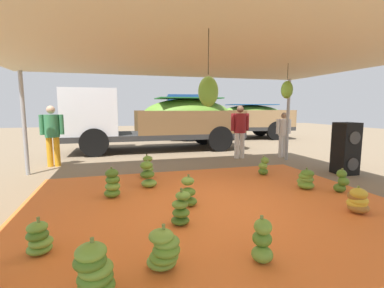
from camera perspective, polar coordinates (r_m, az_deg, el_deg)
The scene contains 22 objects.
ground_plane at distance 7.78m, azimuth -3.42°, elevation -5.12°, with size 40.00×40.00×0.00m, color #7F6B51.
tarp_orange at distance 5.00m, azimuth 4.16°, elevation -12.27°, with size 6.50×5.28×0.01m, color orange.
tent_canopy at distance 4.71m, azimuth 4.96°, elevation 18.42°, with size 8.00×7.00×2.67m.
banana_bunch_0 at distance 6.27m, azimuth 22.65°, elevation -6.86°, with size 0.44×0.47×0.45m.
banana_bunch_1 at distance 2.85m, azimuth -19.75°, elevation -23.61°, with size 0.46×0.44×0.54m.
banana_bunch_2 at distance 5.96m, azimuth -9.20°, elevation -6.49°, with size 0.42×0.38×0.60m.
banana_bunch_3 at distance 5.45m, azimuth -16.27°, elevation -8.03°, with size 0.41×0.41×0.59m.
banana_bunch_4 at distance 3.28m, azimuth 14.45°, elevation -19.09°, with size 0.31×0.33×0.52m.
banana_bunch_5 at distance 5.24m, azimuth 31.27°, elevation -10.10°, with size 0.44×0.44×0.45m.
banana_bunch_6 at distance 3.79m, azimuth -29.29°, elevation -16.91°, with size 0.37×0.36×0.44m.
banana_bunch_7 at distance 6.29m, azimuth 28.70°, elevation -6.95°, with size 0.29×0.31×0.50m.
banana_bunch_8 at distance 4.07m, azimuth -2.32°, elevation -13.49°, with size 0.36×0.36×0.55m.
banana_bunch_9 at distance 6.78m, azimuth -9.35°, elevation -4.86°, with size 0.43×0.41×0.58m.
banana_bunch_10 at distance 4.79m, azimuth -0.74°, elevation -10.13°, with size 0.34×0.36×0.56m.
banana_bunch_12 at distance 3.08m, azimuth -5.88°, elevation -21.19°, with size 0.46×0.48×0.49m.
banana_bunch_13 at distance 7.19m, azimuth 14.69°, elevation -4.58°, with size 0.32×0.29×0.49m.
cargo_truck_main at distance 11.25m, azimuth -8.00°, elevation 5.28°, with size 6.95×2.51×2.40m.
cargo_truck_far at distance 15.56m, azimuth 6.80°, elevation 5.69°, with size 7.14×3.43×2.40m.
worker_0 at distance 9.39m, azimuth 9.95°, elevation 3.36°, with size 0.65×0.40×1.78m.
worker_1 at distance 9.97m, azimuth 18.52°, elevation 2.53°, with size 0.57×0.35×1.55m.
worker_2 at distance 8.88m, azimuth -27.14°, elevation 2.38°, with size 0.65×0.40×1.77m.
speaker_stack at distance 8.08m, azimuth 29.40°, elevation -0.80°, with size 0.52×0.54×1.33m.
Camera 1 is at (-1.62, -4.42, 1.69)m, focal length 25.59 mm.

